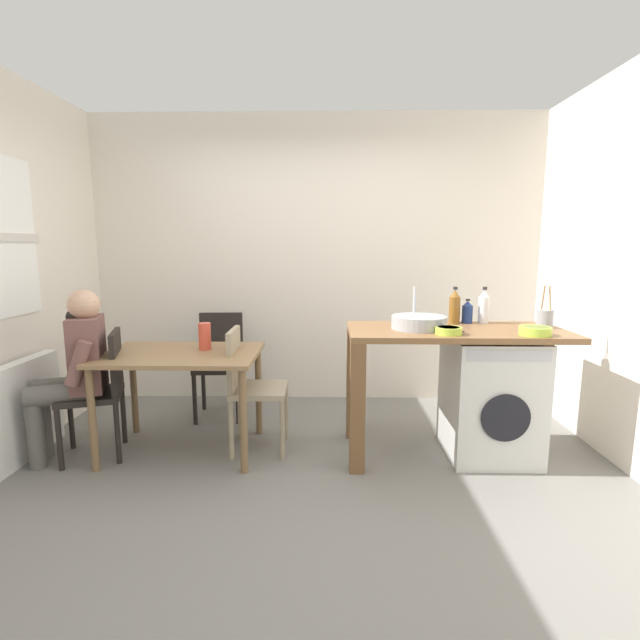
# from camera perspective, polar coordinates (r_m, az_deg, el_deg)

# --- Properties ---
(ground_plane) EXTENTS (5.46, 5.46, 0.00)m
(ground_plane) POSITION_cam_1_polar(r_m,az_deg,el_deg) (3.16, -1.39, -19.21)
(ground_plane) COLOR slate
(wall_back) EXTENTS (4.60, 0.10, 2.70)m
(wall_back) POSITION_cam_1_polar(r_m,az_deg,el_deg) (4.53, -0.45, 7.25)
(wall_back) COLOR silver
(wall_back) RESTS_ON ground_plane
(radiator) EXTENTS (0.10, 0.80, 0.70)m
(radiator) POSITION_cam_1_polar(r_m,az_deg,el_deg) (3.92, -32.60, -9.36)
(radiator) COLOR white
(radiator) RESTS_ON ground_plane
(dining_table) EXTENTS (1.10, 0.76, 0.74)m
(dining_table) POSITION_cam_1_polar(r_m,az_deg,el_deg) (3.51, -16.55, -5.34)
(dining_table) COLOR olive
(dining_table) RESTS_ON ground_plane
(chair_person_seat) EXTENTS (0.50, 0.50, 0.90)m
(chair_person_seat) POSITION_cam_1_polar(r_m,az_deg,el_deg) (3.68, -25.06, -7.36)
(chair_person_seat) COLOR black
(chair_person_seat) RESTS_ON ground_plane
(chair_opposite) EXTENTS (0.41, 0.41, 0.90)m
(chair_opposite) POSITION_cam_1_polar(r_m,az_deg,el_deg) (3.48, -8.66, -7.51)
(chair_opposite) COLOR gray
(chair_opposite) RESTS_ON ground_plane
(chair_spare_by_wall) EXTENTS (0.42, 0.42, 0.90)m
(chair_spare_by_wall) POSITION_cam_1_polar(r_m,az_deg,el_deg) (4.24, -12.07, -4.58)
(chair_spare_by_wall) COLOR black
(chair_spare_by_wall) RESTS_ON ground_plane
(seated_person) EXTENTS (0.56, 0.54, 1.20)m
(seated_person) POSITION_cam_1_polar(r_m,az_deg,el_deg) (3.67, -27.73, -4.96)
(seated_person) COLOR #595651
(seated_person) RESTS_ON ground_plane
(kitchen_counter) EXTENTS (1.50, 0.68, 0.92)m
(kitchen_counter) POSITION_cam_1_polar(r_m,az_deg,el_deg) (3.38, 12.69, -3.69)
(kitchen_counter) COLOR brown
(kitchen_counter) RESTS_ON ground_plane
(washing_machine) EXTENTS (0.60, 0.61, 0.86)m
(washing_machine) POSITION_cam_1_polar(r_m,az_deg,el_deg) (3.58, 20.04, -8.77)
(washing_machine) COLOR silver
(washing_machine) RESTS_ON ground_plane
(sink_basin) EXTENTS (0.38, 0.38, 0.09)m
(sink_basin) POSITION_cam_1_polar(r_m,az_deg,el_deg) (3.33, 11.94, -0.28)
(sink_basin) COLOR #9EA0A5
(sink_basin) RESTS_ON kitchen_counter
(tap) EXTENTS (0.02, 0.02, 0.28)m
(tap) POSITION_cam_1_polar(r_m,az_deg,el_deg) (3.49, 11.45, 1.74)
(tap) COLOR #B2B2B7
(tap) RESTS_ON kitchen_counter
(bottle_tall_green) EXTENTS (0.08, 0.08, 0.27)m
(bottle_tall_green) POSITION_cam_1_polar(r_m,az_deg,el_deg) (3.62, 16.09, 1.56)
(bottle_tall_green) COLOR brown
(bottle_tall_green) RESTS_ON kitchen_counter
(bottle_squat_brown) EXTENTS (0.08, 0.08, 0.18)m
(bottle_squat_brown) POSITION_cam_1_polar(r_m,az_deg,el_deg) (3.66, 17.52, 0.92)
(bottle_squat_brown) COLOR navy
(bottle_squat_brown) RESTS_ON kitchen_counter
(bottle_clear_small) EXTENTS (0.08, 0.08, 0.27)m
(bottle_clear_small) POSITION_cam_1_polar(r_m,az_deg,el_deg) (3.69, 19.35, 1.53)
(bottle_clear_small) COLOR silver
(bottle_clear_small) RESTS_ON kitchen_counter
(mixing_bowl) EXTENTS (0.17, 0.17, 0.05)m
(mixing_bowl) POSITION_cam_1_polar(r_m,az_deg,el_deg) (3.17, 15.41, -1.20)
(mixing_bowl) COLOR #A8C63D
(mixing_bowl) RESTS_ON kitchen_counter
(utensil_crock) EXTENTS (0.11, 0.11, 0.30)m
(utensil_crock) POSITION_cam_1_polar(r_m,az_deg,el_deg) (3.64, 25.73, 0.21)
(utensil_crock) COLOR gray
(utensil_crock) RESTS_ON kitchen_counter
(colander) EXTENTS (0.20, 0.20, 0.06)m
(colander) POSITION_cam_1_polar(r_m,az_deg,el_deg) (3.33, 24.77, -1.16)
(colander) COLOR #A8C63D
(colander) RESTS_ON kitchen_counter
(vase) EXTENTS (0.09, 0.09, 0.20)m
(vase) POSITION_cam_1_polar(r_m,az_deg,el_deg) (3.52, -13.87, -1.94)
(vase) COLOR #D84C38
(vase) RESTS_ON dining_table
(scissors) EXTENTS (0.15, 0.06, 0.01)m
(scissors) POSITION_cam_1_polar(r_m,az_deg,el_deg) (3.29, 15.88, -1.28)
(scissors) COLOR #B2B2B7
(scissors) RESTS_ON kitchen_counter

